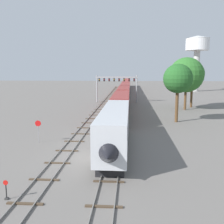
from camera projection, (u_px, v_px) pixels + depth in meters
The scene contains 11 objects.
ground_plane at pixel (95, 158), 27.59m from camera, with size 400.00×400.00×0.00m, color slate.
track_main at pixel (125, 98), 86.53m from camera, with size 2.60×200.00×0.16m.
track_near at pixel (102, 106), 67.21m from camera, with size 2.60×160.00×0.16m.
passenger_train at pixel (125, 90), 87.37m from camera, with size 3.04×135.25×4.80m.
signal_gantry at pixel (117, 82), 74.55m from camera, with size 12.10×0.49×7.77m.
water_tower at pixel (197, 48), 111.43m from camera, with size 10.11×10.11×23.82m.
switch_stand at pixel (6, 193), 18.59m from camera, with size 0.36×0.24×1.46m.
stop_sign at pixel (38, 128), 33.13m from camera, with size 0.76×0.08×2.88m.
trackside_tree_left at pixel (186, 75), 59.73m from camera, with size 8.05×8.05×12.15m.
trackside_tree_mid at pixel (178, 79), 45.42m from camera, with size 5.16×5.16×10.34m.
trackside_tree_right at pixel (193, 74), 63.67m from camera, with size 5.81×5.81×11.24m.
Camera 1 is at (3.71, -26.27, 9.20)m, focal length 41.59 mm.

